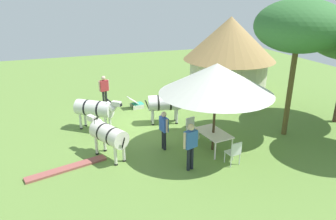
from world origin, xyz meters
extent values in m
plane|color=olive|center=(0.00, 0.00, 0.00)|extent=(36.00, 36.00, 0.00)
cylinder|color=beige|center=(-2.76, 5.79, 1.05)|extent=(4.50, 4.50, 2.10)
cone|color=#A17F4D|center=(-2.76, 5.79, 3.32)|extent=(5.34, 5.34, 2.44)
cylinder|color=#44311F|center=(3.43, 1.62, 1.16)|extent=(0.10, 0.10, 2.33)
cone|color=silver|center=(3.43, 1.62, 2.88)|extent=(4.20, 4.20, 1.10)
cube|color=silver|center=(3.43, 1.62, 0.72)|extent=(1.60, 1.08, 0.04)
cylinder|color=silver|center=(2.69, 1.91, 0.35)|extent=(0.06, 0.06, 0.70)
cylinder|color=silver|center=(4.06, 2.09, 0.35)|extent=(0.06, 0.06, 0.70)
cylinder|color=silver|center=(2.80, 1.15, 0.35)|extent=(0.06, 0.06, 0.70)
cylinder|color=silver|center=(4.16, 1.33, 0.35)|extent=(0.06, 0.06, 0.70)
cube|color=silver|center=(4.62, 1.78, 0.45)|extent=(0.47, 0.49, 0.04)
cube|color=silver|center=(4.80, 1.80, 0.68)|extent=(0.10, 0.44, 0.45)
cylinder|color=silver|center=(4.46, 1.56, 0.23)|extent=(0.04, 0.04, 0.45)
cylinder|color=silver|center=(4.41, 1.94, 0.23)|extent=(0.04, 0.04, 0.45)
cylinder|color=silver|center=(4.82, 1.61, 0.23)|extent=(0.04, 0.04, 0.45)
cylinder|color=silver|center=(4.77, 1.99, 0.23)|extent=(0.04, 0.04, 0.45)
cube|color=white|center=(2.28, 1.29, 0.45)|extent=(0.53, 0.54, 0.04)
cube|color=white|center=(2.09, 1.23, 0.68)|extent=(0.16, 0.43, 0.45)
cylinder|color=white|center=(2.40, 1.52, 0.23)|extent=(0.04, 0.04, 0.45)
cylinder|color=white|center=(2.50, 1.15, 0.23)|extent=(0.04, 0.04, 0.45)
cylinder|color=white|center=(2.05, 1.42, 0.23)|extent=(0.04, 0.04, 0.45)
cylinder|color=white|center=(2.16, 1.05, 0.23)|extent=(0.04, 0.04, 0.45)
cylinder|color=black|center=(4.44, 0.27, 0.43)|extent=(0.13, 0.13, 0.86)
cylinder|color=black|center=(4.49, 0.13, 0.43)|extent=(0.13, 0.13, 0.86)
cube|color=#315FB7|center=(4.47, 0.20, 1.16)|extent=(0.34, 0.51, 0.61)
cylinder|color=beige|center=(4.39, 0.45, 1.18)|extent=(0.09, 0.09, 0.57)
cylinder|color=beige|center=(4.54, -0.05, 1.18)|extent=(0.09, 0.09, 0.57)
sphere|color=beige|center=(4.47, 0.20, 1.60)|extent=(0.23, 0.23, 0.23)
cylinder|color=black|center=(2.67, -0.17, 0.39)|extent=(0.11, 0.11, 0.78)
cylinder|color=black|center=(2.81, -0.15, 0.39)|extent=(0.11, 0.11, 0.78)
cube|color=#2B4EB5|center=(2.74, -0.16, 1.06)|extent=(0.45, 0.26, 0.56)
cylinder|color=#D2AB9C|center=(2.50, -0.19, 1.08)|extent=(0.08, 0.08, 0.52)
cylinder|color=#D2AB9C|center=(2.98, -0.12, 1.08)|extent=(0.08, 0.08, 0.52)
sphere|color=#D2AB9C|center=(2.74, -0.16, 1.47)|extent=(0.21, 0.21, 0.21)
cylinder|color=#222426|center=(-3.13, -1.44, 0.41)|extent=(0.12, 0.12, 0.83)
cylinder|color=#222426|center=(-3.09, -1.59, 0.41)|extent=(0.12, 0.12, 0.83)
cube|color=#AF3036|center=(-3.11, -1.52, 1.12)|extent=(0.32, 0.49, 0.59)
cylinder|color=beige|center=(-3.17, -1.27, 1.14)|extent=(0.09, 0.09, 0.55)
cylinder|color=beige|center=(-3.04, -1.76, 1.14)|extent=(0.09, 0.09, 0.55)
sphere|color=beige|center=(-3.11, -1.52, 1.54)|extent=(0.22, 0.22, 0.22)
cube|color=teal|center=(-2.18, 0.07, 0.22)|extent=(0.58, 0.61, 0.03)
cube|color=silver|center=(-2.15, -0.20, 0.46)|extent=(0.57, 0.55, 0.39)
cube|color=silver|center=(-2.43, -0.02, 0.11)|extent=(0.11, 0.61, 0.22)
cube|color=silver|center=(-1.91, 0.05, 0.11)|extent=(0.11, 0.61, 0.22)
cylinder|color=silver|center=(0.24, 0.73, 1.00)|extent=(1.00, 1.58, 0.70)
cylinder|color=black|center=(0.18, 0.44, 1.00)|extent=(0.72, 0.23, 0.72)
cylinder|color=black|center=(0.30, 0.99, 1.00)|extent=(0.72, 0.23, 0.72)
cylinder|color=silver|center=(0.40, 1.45, 1.18)|extent=(0.43, 0.60, 0.52)
cube|color=silver|center=(0.46, 1.72, 1.34)|extent=(0.26, 0.43, 0.20)
cube|color=black|center=(0.49, 1.90, 1.31)|extent=(0.14, 0.14, 0.12)
cube|color=black|center=(0.40, 1.45, 1.38)|extent=(0.12, 0.37, 0.28)
cylinder|color=silver|center=(0.17, 1.31, 0.37)|extent=(0.11, 0.11, 0.74)
cylinder|color=black|center=(0.17, 1.31, 0.03)|extent=(0.13, 0.13, 0.06)
cylinder|color=silver|center=(0.55, 1.23, 0.37)|extent=(0.11, 0.11, 0.74)
cylinder|color=black|center=(0.55, 1.23, 0.03)|extent=(0.13, 0.13, 0.06)
cylinder|color=silver|center=(-0.06, 0.23, 0.37)|extent=(0.11, 0.11, 0.74)
cylinder|color=black|center=(-0.06, 0.23, 0.03)|extent=(0.13, 0.13, 0.06)
cylinder|color=silver|center=(0.32, 0.14, 0.37)|extent=(0.11, 0.11, 0.74)
cylinder|color=black|center=(0.32, 0.14, 0.03)|extent=(0.13, 0.13, 0.06)
cylinder|color=black|center=(0.08, -0.04, 0.90)|extent=(0.10, 0.24, 0.53)
cylinder|color=silver|center=(-0.12, -2.42, 0.99)|extent=(1.56, 1.74, 0.70)
cylinder|color=black|center=(-0.32, -2.69, 0.99)|extent=(0.61, 0.50, 0.71)
cylinder|color=black|center=(0.06, -2.19, 0.99)|extent=(0.61, 0.50, 0.71)
cylinder|color=silver|center=(0.39, -1.76, 1.17)|extent=(0.58, 0.63, 0.52)
cube|color=silver|center=(0.56, -1.54, 1.33)|extent=(0.39, 0.43, 0.20)
cube|color=black|center=(0.67, -1.40, 1.30)|extent=(0.17, 0.17, 0.12)
cube|color=black|center=(0.39, -1.76, 1.37)|extent=(0.25, 0.32, 0.28)
cylinder|color=silver|center=(0.11, -1.81, 0.36)|extent=(0.11, 0.11, 0.73)
cylinder|color=black|center=(0.11, -1.81, 0.03)|extent=(0.13, 0.13, 0.06)
cylinder|color=silver|center=(0.42, -2.04, 0.36)|extent=(0.11, 0.11, 0.73)
cylinder|color=black|center=(0.42, -2.04, 0.03)|extent=(0.13, 0.13, 0.06)
cylinder|color=silver|center=(-0.66, -2.81, 0.36)|extent=(0.11, 0.11, 0.73)
cylinder|color=black|center=(-0.66, -2.81, 0.03)|extent=(0.13, 0.13, 0.06)
cylinder|color=silver|center=(-0.35, -3.04, 0.36)|extent=(0.11, 0.11, 0.73)
cylinder|color=black|center=(-0.35, -3.04, 0.03)|extent=(0.13, 0.13, 0.06)
cylinder|color=black|center=(-0.65, -3.12, 0.89)|extent=(0.18, 0.22, 0.53)
cylinder|color=silver|center=(2.71, -2.26, 0.95)|extent=(1.66, 1.29, 0.67)
cylinder|color=black|center=(2.98, -2.13, 0.95)|extent=(0.38, 0.65, 0.69)
cylinder|color=black|center=(2.47, -2.39, 0.95)|extent=(0.38, 0.65, 0.69)
cylinder|color=silver|center=(2.03, -2.61, 1.13)|extent=(0.62, 0.52, 0.51)
cube|color=silver|center=(1.78, -2.74, 1.29)|extent=(0.44, 0.34, 0.20)
cube|color=black|center=(1.62, -2.82, 1.26)|extent=(0.16, 0.16, 0.12)
cube|color=black|center=(2.03, -2.61, 1.33)|extent=(0.34, 0.20, 0.28)
cylinder|color=silver|center=(2.28, -2.69, 0.35)|extent=(0.11, 0.11, 0.70)
cylinder|color=black|center=(2.28, -2.69, 0.03)|extent=(0.13, 0.13, 0.06)
cylinder|color=silver|center=(2.11, -2.36, 0.35)|extent=(0.11, 0.11, 0.70)
cylinder|color=black|center=(2.11, -2.36, 0.03)|extent=(0.13, 0.13, 0.06)
cylinder|color=silver|center=(3.31, -2.17, 0.35)|extent=(0.11, 0.11, 0.70)
cylinder|color=black|center=(3.31, -2.17, 0.03)|extent=(0.13, 0.13, 0.06)
cylinder|color=silver|center=(3.14, -1.84, 0.35)|extent=(0.11, 0.11, 0.70)
cylinder|color=black|center=(3.14, -1.84, 0.03)|extent=(0.13, 0.13, 0.06)
cylinder|color=black|center=(3.43, -1.90, 0.85)|extent=(0.23, 0.15, 0.53)
cylinder|color=brown|center=(3.19, 5.22, 1.81)|extent=(0.22, 0.22, 3.63)
ellipsoid|color=#336C32|center=(3.19, 5.22, 4.57)|extent=(3.44, 3.44, 2.06)
cube|color=#974F48|center=(3.02, -3.82, 0.04)|extent=(1.06, 2.80, 0.08)
camera|label=1|loc=(13.05, -3.70, 5.77)|focal=33.22mm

